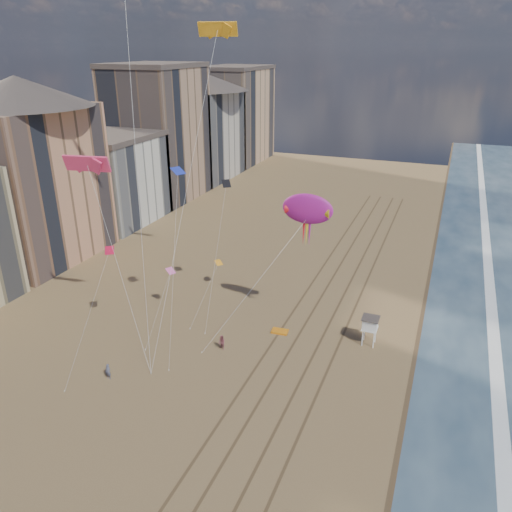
{
  "coord_description": "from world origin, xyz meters",
  "views": [
    {
      "loc": [
        15.52,
        -24.28,
        32.47
      ],
      "look_at": [
        -4.43,
        26.0,
        9.5
      ],
      "focal_mm": 35.0,
      "sensor_mm": 36.0,
      "label": 1
    }
  ],
  "objects_px": {
    "lifeguard_stand": "(370,324)",
    "kite_flyer_a": "(108,372)",
    "grounded_kite": "(280,331)",
    "show_kite": "(307,209)",
    "kite_flyer_b": "(222,343)"
  },
  "relations": [
    {
      "from": "grounded_kite",
      "to": "kite_flyer_a",
      "type": "bearing_deg",
      "value": -136.77
    },
    {
      "from": "lifeguard_stand",
      "to": "kite_flyer_a",
      "type": "bearing_deg",
      "value": -145.42
    },
    {
      "from": "grounded_kite",
      "to": "show_kite",
      "type": "height_order",
      "value": "show_kite"
    },
    {
      "from": "lifeguard_stand",
      "to": "show_kite",
      "type": "bearing_deg",
      "value": -176.4
    },
    {
      "from": "lifeguard_stand",
      "to": "kite_flyer_a",
      "type": "xyz_separation_m",
      "value": [
        -24.28,
        -16.74,
        -1.85
      ]
    },
    {
      "from": "kite_flyer_a",
      "to": "kite_flyer_b",
      "type": "xyz_separation_m",
      "value": [
        8.75,
        9.35,
        0.03
      ]
    },
    {
      "from": "kite_flyer_a",
      "to": "kite_flyer_b",
      "type": "distance_m",
      "value": 12.81
    },
    {
      "from": "show_kite",
      "to": "kite_flyer_b",
      "type": "bearing_deg",
      "value": -137.82
    },
    {
      "from": "kite_flyer_b",
      "to": "show_kite",
      "type": "bearing_deg",
      "value": 66.99
    },
    {
      "from": "grounded_kite",
      "to": "kite_flyer_b",
      "type": "height_order",
      "value": "kite_flyer_b"
    },
    {
      "from": "lifeguard_stand",
      "to": "kite_flyer_b",
      "type": "relative_size",
      "value": 1.95
    },
    {
      "from": "lifeguard_stand",
      "to": "grounded_kite",
      "type": "distance_m",
      "value": 10.93
    },
    {
      "from": "lifeguard_stand",
      "to": "kite_flyer_a",
      "type": "relative_size",
      "value": 2.02
    },
    {
      "from": "lifeguard_stand",
      "to": "kite_flyer_b",
      "type": "xyz_separation_m",
      "value": [
        -15.53,
        -7.39,
        -1.81
      ]
    },
    {
      "from": "show_kite",
      "to": "kite_flyer_b",
      "type": "height_order",
      "value": "show_kite"
    }
  ]
}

